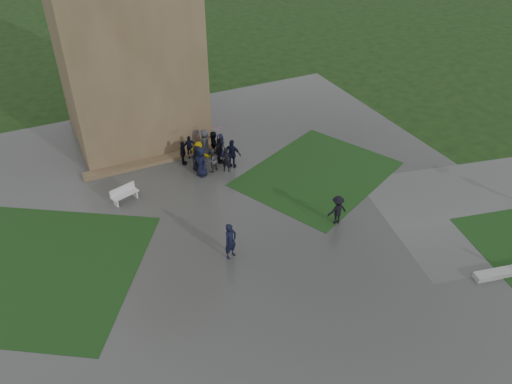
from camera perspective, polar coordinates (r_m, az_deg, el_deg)
name	(u,v)px	position (r m, az deg, el deg)	size (l,w,h in m)	color
ground	(220,267)	(24.04, -4.19, -8.59)	(120.00, 120.00, 0.00)	black
plaza	(205,242)	(25.44, -5.90, -5.75)	(34.00, 34.00, 0.02)	#373735
lawn_inset_left	(22,268)	(26.37, -25.22, -7.87)	(11.00, 9.00, 0.01)	black
lawn_inset_right	(318,174)	(30.65, 7.05, 2.09)	(9.00, 7.00, 0.01)	black
tower_plinth	(156,161)	(32.15, -11.37, 3.54)	(9.00, 0.80, 0.22)	brown
bench	(124,194)	(28.81, -14.81, -0.20)	(1.64, 0.96, 0.91)	silver
visitor_cluster	(208,150)	(30.99, -5.55, 4.82)	(3.69, 3.61, 2.58)	black
pedestrian_mid	(231,241)	(23.92, -2.93, -5.62)	(0.70, 0.46, 1.93)	black
pedestrian_near	(337,210)	(26.37, 9.28, -2.03)	(1.08, 0.56, 1.67)	black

